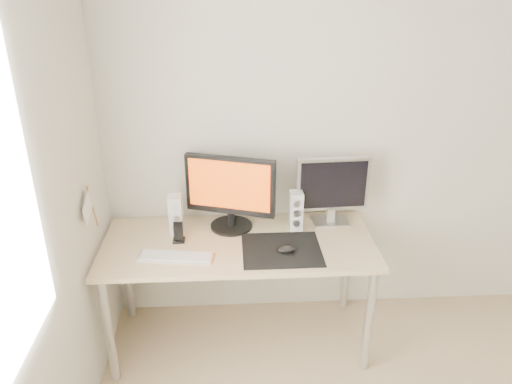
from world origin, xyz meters
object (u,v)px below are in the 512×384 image
second_monitor (332,187)px  speaker_left (176,215)px  desk (239,253)px  mouse (286,249)px  speaker_right (296,211)px  keyboard (176,257)px  phone_dock (179,236)px  main_monitor (230,190)px

second_monitor → speaker_left: size_ratio=1.84×
speaker_left → desk: bearing=-19.3°
mouse → desk: mouse is taller
speaker_left → speaker_right: same height
speaker_left → keyboard: bearing=-86.4°
keyboard → phone_dock: (0.00, 0.18, 0.03)m
desk → phone_dock: 0.37m
mouse → speaker_right: bearing=71.9°
main_monitor → keyboard: bearing=-133.1°
second_monitor → phone_dock: second_monitor is taller
main_monitor → second_monitor: size_ratio=1.19×
mouse → keyboard: 0.62m
mouse → second_monitor: (0.32, 0.35, 0.22)m
speaker_right → desk: bearing=-158.4°
main_monitor → desk: bearing=-76.7°
speaker_right → keyboard: (-0.71, -0.30, -0.11)m
speaker_right → second_monitor: bearing=16.8°
main_monitor → second_monitor: bearing=3.4°
desk → keyboard: 0.40m
main_monitor → speaker_right: 0.42m
main_monitor → keyboard: size_ratio=1.24×
mouse → speaker_left: 0.70m
mouse → phone_dock: size_ratio=0.84×
second_monitor → keyboard: (-0.94, -0.37, -0.23)m
speaker_left → keyboard: 0.31m
second_monitor → speaker_right: size_ratio=1.84×
main_monitor → keyboard: (-0.31, -0.33, -0.25)m
mouse → speaker_right: (0.09, 0.28, 0.10)m
mouse → main_monitor: 0.49m
desk → speaker_right: (0.36, 0.14, 0.20)m
mouse → speaker_right: speaker_right is taller
speaker_left → phone_dock: 0.14m
desk → phone_dock: phone_dock is taller
desk → phone_dock: size_ratio=12.67×
keyboard → phone_dock: 0.19m
speaker_right → main_monitor: bearing=175.4°
speaker_right → keyboard: size_ratio=0.57×
desk → second_monitor: size_ratio=3.54×
desk → second_monitor: (0.59, 0.21, 0.32)m
second_monitor → speaker_left: 0.97m
mouse → desk: size_ratio=0.07×
speaker_left → phone_dock: (0.02, -0.11, -0.08)m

